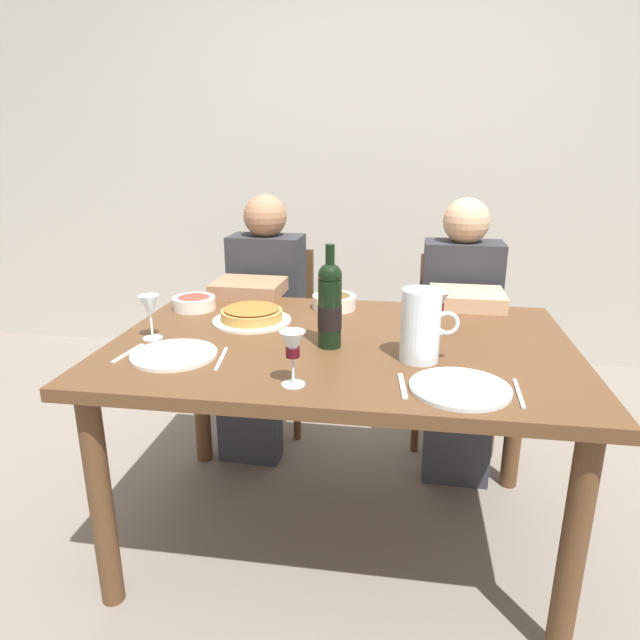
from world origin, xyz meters
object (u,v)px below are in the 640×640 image
Objects in this scene: wine_glass_left_diner at (293,347)px; dinner_plate_right_setting at (174,355)px; dining_table at (341,366)px; wine_glass_centre at (438,303)px; water_pitcher at (420,330)px; salad_bowl at (194,302)px; chair_left at (275,324)px; olive_bowl at (334,301)px; diner_right at (461,327)px; diner_left at (261,315)px; baked_tart at (252,315)px; wine_glass_right_diner at (150,308)px; dinner_plate_left_setting at (460,388)px; chair_right at (455,335)px; wine_bottle at (330,305)px.

dinner_plate_right_setting is at bearing 159.36° from wine_glass_left_diner.
dining_table is 9.78× the size of wine_glass_left_diner.
dining_table is 10.52× the size of wine_glass_centre.
water_pitcher is 1.32× the size of salad_bowl.
chair_left is at bearing 123.42° from water_pitcher.
diner_right is at bearing 28.67° from olive_bowl.
dining_table is 0.68m from salad_bowl.
chair_left is (-0.70, 1.06, -0.36)m from water_pitcher.
wine_glass_centre is at bearing 146.38° from diner_left.
diner_right is (0.79, 0.50, -0.17)m from baked_tart.
salad_bowl is 0.36m from wine_glass_right_diner.
dinner_plate_left_setting is at bearing -85.13° from wine_glass_centre.
water_pitcher is 0.25× the size of chair_right.
wine_bottle reaches higher than water_pitcher.
chair_right is (0.14, 0.75, -0.37)m from wine_glass_centre.
baked_tart is 1.68× the size of olive_bowl.
diner_right is (0.52, 0.28, -0.18)m from olive_bowl.
water_pitcher is 0.28m from wine_glass_centre.
olive_bowl is at bearing 122.59° from water_pitcher.
wine_glass_centre is at bearing 94.87° from dinner_plate_left_setting.
wine_bottle reaches higher than salad_bowl.
wine_bottle is 0.49m from dinner_plate_left_setting.
wine_glass_right_diner is at bearing -167.19° from wine_glass_centre.
olive_bowl is at bearing 9.67° from salad_bowl.
wine_glass_left_diner is 1.42m from chair_right.
baked_tart is 0.37m from wine_glass_right_diner.
baked_tart is at bearing 33.07° from diner_right.
salad_bowl is at bearing -170.33° from olive_bowl.
salad_bowl reaches higher than dinner_plate_right_setting.
dinner_plate_right_setting is at bearing -173.35° from water_pitcher.
dining_table is at bearing 63.79° from chair_right.
salad_bowl reaches higher than dining_table.
water_pitcher is at bearing 125.38° from chair_left.
water_pitcher reaches higher than dinner_plate_left_setting.
chair_left reaches higher than olive_bowl.
dinner_plate_right_setting is (0.12, -0.50, -0.02)m from salad_bowl.
dining_table is 0.24m from wine_bottle.
wine_bottle is 1.14m from chair_left.
water_pitcher reaches higher than chair_right.
baked_tart is 2.00× the size of wine_glass_centre.
dinner_plate_left_setting is at bearing -43.76° from dining_table.
wine_glass_centre is 0.59m from diner_right.
wine_glass_centre is at bearing 29.34° from wine_bottle.
wine_glass_right_diner is at bearing -178.15° from wine_bottle.
olive_bowl is 0.74m from wine_glass_left_diner.
chair_left is (-0.38, 0.55, -0.30)m from olive_bowl.
wine_glass_right_diner is at bearing 34.96° from diner_right.
wine_bottle is at bearing -29.92° from salad_bowl.
baked_tart is 0.33× the size of chair_right.
diner_right reaches higher than wine_glass_left_diner.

